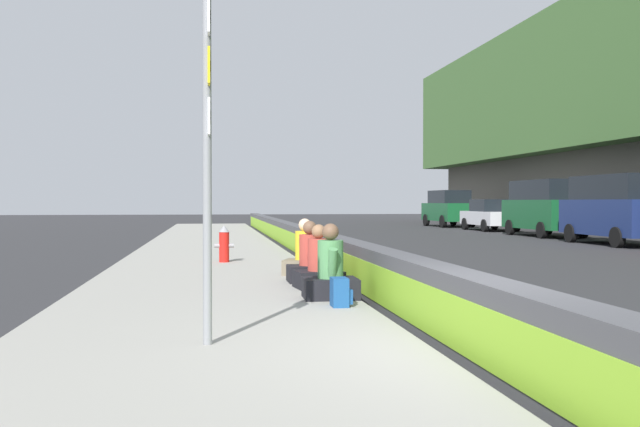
{
  "coord_description": "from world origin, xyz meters",
  "views": [
    {
      "loc": [
        -6.54,
        2.62,
        1.6
      ],
      "look_at": [
        7.48,
        0.47,
        1.35
      ],
      "focal_mm": 39.68,
      "sensor_mm": 36.0,
      "label": 1
    }
  ],
  "objects_px": {
    "seated_person_middle": "(319,268)",
    "parked_car_midline": "(545,207)",
    "fire_hydrant": "(224,243)",
    "backpack": "(340,292)",
    "seated_person_foreground": "(330,275)",
    "seated_person_far": "(305,257)",
    "parked_car_far": "(490,215)",
    "parked_car_fourth": "(617,208)",
    "parked_car_farther": "(449,208)",
    "seated_person_rear": "(310,263)",
    "route_sign_post": "(208,138)"
  },
  "relations": [
    {
      "from": "seated_person_rear",
      "to": "parked_car_farther",
      "type": "height_order",
      "value": "parked_car_farther"
    },
    {
      "from": "parked_car_farther",
      "to": "backpack",
      "type": "bearing_deg",
      "value": 158.57
    },
    {
      "from": "backpack",
      "to": "parked_car_fourth",
      "type": "xyz_separation_m",
      "value": [
        14.3,
        -12.93,
        1.02
      ]
    },
    {
      "from": "parked_car_far",
      "to": "backpack",
      "type": "bearing_deg",
      "value": 153.85
    },
    {
      "from": "seated_person_rear",
      "to": "parked_car_fourth",
      "type": "bearing_deg",
      "value": -48.95
    },
    {
      "from": "seated_person_middle",
      "to": "parked_car_farther",
      "type": "distance_m",
      "value": 33.48
    },
    {
      "from": "seated_person_middle",
      "to": "seated_person_far",
      "type": "relative_size",
      "value": 0.96
    },
    {
      "from": "parked_car_fourth",
      "to": "parked_car_midline",
      "type": "relative_size",
      "value": 1.01
    },
    {
      "from": "seated_person_far",
      "to": "parked_car_far",
      "type": "bearing_deg",
      "value": -30.15
    },
    {
      "from": "seated_person_middle",
      "to": "parked_car_fourth",
      "type": "xyz_separation_m",
      "value": [
        12.19,
        -12.91,
        0.88
      ]
    },
    {
      "from": "backpack",
      "to": "route_sign_post",
      "type": "bearing_deg",
      "value": 142.54
    },
    {
      "from": "backpack",
      "to": "seated_person_middle",
      "type": "bearing_deg",
      "value": -0.52
    },
    {
      "from": "parked_car_midline",
      "to": "parked_car_far",
      "type": "distance_m",
      "value": 6.46
    },
    {
      "from": "seated_person_rear",
      "to": "seated_person_far",
      "type": "height_order",
      "value": "seated_person_far"
    },
    {
      "from": "backpack",
      "to": "parked_car_farther",
      "type": "height_order",
      "value": "parked_car_farther"
    },
    {
      "from": "seated_person_rear",
      "to": "parked_car_far",
      "type": "xyz_separation_m",
      "value": [
        23.87,
        -13.21,
        0.38
      ]
    },
    {
      "from": "parked_car_far",
      "to": "seated_person_rear",
      "type": "bearing_deg",
      "value": 151.03
    },
    {
      "from": "seated_person_middle",
      "to": "parked_car_midline",
      "type": "relative_size",
      "value": 0.21
    },
    {
      "from": "seated_person_foreground",
      "to": "fire_hydrant",
      "type": "bearing_deg",
      "value": 12.51
    },
    {
      "from": "seated_person_middle",
      "to": "seated_person_rear",
      "type": "xyz_separation_m",
      "value": [
        0.92,
        0.02,
        0.01
      ]
    },
    {
      "from": "seated_person_far",
      "to": "parked_car_midline",
      "type": "distance_m",
      "value": 20.84
    },
    {
      "from": "parked_car_fourth",
      "to": "parked_car_farther",
      "type": "bearing_deg",
      "value": -0.06
    },
    {
      "from": "seated_person_foreground",
      "to": "seated_person_rear",
      "type": "bearing_deg",
      "value": 0.24
    },
    {
      "from": "seated_person_foreground",
      "to": "seated_person_rear",
      "type": "distance_m",
      "value": 2.2
    },
    {
      "from": "parked_car_midline",
      "to": "seated_person_rear",
      "type": "bearing_deg",
      "value": 142.87
    },
    {
      "from": "parked_car_midline",
      "to": "backpack",
      "type": "bearing_deg",
      "value": 147.2
    },
    {
      "from": "seated_person_far",
      "to": "parked_car_midline",
      "type": "height_order",
      "value": "parked_car_midline"
    },
    {
      "from": "parked_car_midline",
      "to": "seated_person_foreground",
      "type": "bearing_deg",
      "value": 146.11
    },
    {
      "from": "fire_hydrant",
      "to": "parked_car_fourth",
      "type": "bearing_deg",
      "value": -64.53
    },
    {
      "from": "route_sign_post",
      "to": "parked_car_far",
      "type": "bearing_deg",
      "value": -27.16
    },
    {
      "from": "fire_hydrant",
      "to": "backpack",
      "type": "relative_size",
      "value": 2.2
    },
    {
      "from": "backpack",
      "to": "parked_car_midline",
      "type": "distance_m",
      "value": 24.37
    },
    {
      "from": "seated_person_middle",
      "to": "seated_person_far",
      "type": "xyz_separation_m",
      "value": [
        2.17,
        -0.05,
        0.01
      ]
    },
    {
      "from": "seated_person_far",
      "to": "parked_car_midline",
      "type": "xyz_separation_m",
      "value": [
        16.18,
        -13.12,
        0.87
      ]
    },
    {
      "from": "parked_car_midline",
      "to": "parked_car_farther",
      "type": "bearing_deg",
      "value": 1.09
    },
    {
      "from": "route_sign_post",
      "to": "parked_car_midline",
      "type": "relative_size",
      "value": 0.71
    },
    {
      "from": "seated_person_rear",
      "to": "parked_car_farther",
      "type": "distance_m",
      "value": 32.64
    },
    {
      "from": "parked_car_fourth",
      "to": "parked_car_far",
      "type": "bearing_deg",
      "value": -1.26
    },
    {
      "from": "fire_hydrant",
      "to": "seated_person_foreground",
      "type": "height_order",
      "value": "seated_person_foreground"
    },
    {
      "from": "fire_hydrant",
      "to": "seated_person_middle",
      "type": "xyz_separation_m",
      "value": [
        -5.33,
        -1.48,
        -0.11
      ]
    },
    {
      "from": "parked_car_fourth",
      "to": "backpack",
      "type": "bearing_deg",
      "value": 137.88
    },
    {
      "from": "parked_car_far",
      "to": "parked_car_fourth",
      "type": "bearing_deg",
      "value": 178.74
    },
    {
      "from": "seated_person_foreground",
      "to": "seated_person_far",
      "type": "distance_m",
      "value": 3.45
    },
    {
      "from": "seated_person_middle",
      "to": "seated_person_foreground",
      "type": "bearing_deg",
      "value": 179.3
    },
    {
      "from": "backpack",
      "to": "parked_car_fourth",
      "type": "relative_size",
      "value": 0.08
    },
    {
      "from": "route_sign_post",
      "to": "parked_car_midline",
      "type": "bearing_deg",
      "value": -33.3
    },
    {
      "from": "seated_person_foreground",
      "to": "parked_car_far",
      "type": "height_order",
      "value": "parked_car_far"
    },
    {
      "from": "route_sign_post",
      "to": "fire_hydrant",
      "type": "xyz_separation_m",
      "value": [
        9.79,
        -0.33,
        -1.65
      ]
    },
    {
      "from": "fire_hydrant",
      "to": "parked_car_far",
      "type": "bearing_deg",
      "value": -37.01
    },
    {
      "from": "seated_person_rear",
      "to": "seated_person_far",
      "type": "relative_size",
      "value": 0.99
    }
  ]
}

